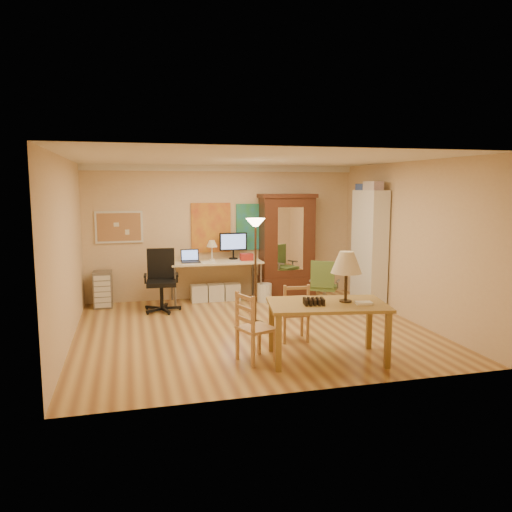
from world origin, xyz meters
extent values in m
plane|color=brown|center=(0.00, 0.00, 0.00)|extent=(5.50, 5.50, 0.00)
cube|color=white|center=(0.00, 2.46, 2.64)|extent=(5.50, 0.08, 0.12)
cube|color=tan|center=(-2.05, 2.47, 1.50)|extent=(0.90, 0.04, 0.62)
cube|color=gold|center=(-0.25, 2.47, 1.45)|extent=(0.80, 0.04, 1.00)
cube|color=teal|center=(0.65, 2.47, 1.45)|extent=(0.75, 0.04, 0.95)
cube|color=olive|center=(0.62, -1.57, 0.74)|extent=(1.66, 1.16, 0.04)
cube|color=olive|center=(-0.13, -1.84, 0.36)|extent=(0.08, 0.08, 0.72)
cube|color=olive|center=(1.24, -2.07, 0.36)|extent=(0.08, 0.08, 0.72)
cube|color=olive|center=(0.00, -1.07, 0.36)|extent=(0.08, 0.08, 0.72)
cube|color=olive|center=(1.37, -1.31, 0.36)|extent=(0.08, 0.08, 0.72)
cylinder|color=black|center=(0.88, -1.57, 0.78)|extent=(0.16, 0.16, 0.02)
cylinder|color=black|center=(0.88, -1.57, 0.97)|extent=(0.04, 0.04, 0.41)
cone|color=beige|center=(0.88, -1.57, 1.30)|extent=(0.41, 0.41, 0.29)
cube|color=white|center=(1.06, -1.75, 0.78)|extent=(0.23, 0.19, 0.03)
cube|color=black|center=(0.42, -1.61, 0.81)|extent=(0.32, 0.27, 0.08)
cube|color=#A26B4A|center=(0.46, -0.68, 0.41)|extent=(0.43, 0.42, 0.04)
cube|color=#A26B4A|center=(0.65, -0.52, 0.20)|extent=(0.04, 0.04, 0.40)
cube|color=#A26B4A|center=(0.30, -0.50, 0.20)|extent=(0.04, 0.04, 0.40)
cube|color=#A26B4A|center=(0.62, -0.85, 0.20)|extent=(0.04, 0.04, 0.40)
cube|color=#A26B4A|center=(0.27, -0.83, 0.20)|extent=(0.04, 0.04, 0.40)
cube|color=#A26B4A|center=(0.62, -0.85, 0.64)|extent=(0.04, 0.04, 0.46)
cube|color=#A26B4A|center=(0.27, -0.83, 0.64)|extent=(0.04, 0.04, 0.46)
cube|color=#A26B4A|center=(0.45, -0.84, 0.69)|extent=(0.35, 0.05, 0.05)
cube|color=#A26B4A|center=(-0.30, -1.40, 0.44)|extent=(0.53, 0.54, 0.04)
cube|color=#A26B4A|center=(-0.07, -1.52, 0.21)|extent=(0.05, 0.05, 0.42)
cube|color=#A26B4A|center=(-0.20, -1.17, 0.21)|extent=(0.05, 0.05, 0.42)
cube|color=#A26B4A|center=(-0.40, -1.64, 0.21)|extent=(0.05, 0.05, 0.42)
cube|color=#A26B4A|center=(-0.53, -1.29, 0.21)|extent=(0.05, 0.05, 0.42)
cube|color=#A26B4A|center=(-0.40, -1.64, 0.68)|extent=(0.05, 0.05, 0.49)
cube|color=#A26B4A|center=(-0.53, -1.29, 0.68)|extent=(0.05, 0.05, 0.49)
cube|color=#A26B4A|center=(-0.47, -1.46, 0.73)|extent=(0.15, 0.36, 0.05)
cylinder|color=#422D1A|center=(0.13, 0.33, 0.01)|extent=(0.26, 0.26, 0.03)
cylinder|color=#422D1A|center=(0.13, 0.33, 0.85)|extent=(0.03, 0.03, 1.66)
cone|color=#FFE0A5|center=(0.13, 0.33, 1.70)|extent=(0.32, 0.32, 0.13)
cube|color=beige|center=(-0.22, 2.12, 0.80)|extent=(1.79, 0.78, 0.03)
cylinder|color=slate|center=(-1.06, 1.78, 0.39)|extent=(0.04, 0.04, 0.78)
cylinder|color=slate|center=(0.62, 1.78, 0.39)|extent=(0.04, 0.04, 0.78)
cylinder|color=slate|center=(-1.06, 2.46, 0.39)|extent=(0.04, 0.04, 0.78)
cylinder|color=slate|center=(0.62, 2.46, 0.39)|extent=(0.04, 0.04, 0.78)
cube|color=black|center=(-0.72, 2.06, 0.83)|extent=(0.36, 0.25, 0.02)
cube|color=black|center=(-0.72, 2.24, 0.95)|extent=(0.36, 0.06, 0.23)
cube|color=black|center=(0.17, 2.29, 1.17)|extent=(0.56, 0.04, 0.36)
cone|color=beige|center=(-0.28, 2.23, 1.15)|extent=(0.22, 0.22, 0.13)
cube|color=white|center=(-0.39, 1.95, 0.82)|extent=(0.28, 0.36, 0.01)
cube|color=maroon|center=(0.39, 2.06, 0.88)|extent=(0.25, 0.18, 0.13)
cube|color=white|center=(-0.56, 2.18, 0.17)|extent=(0.31, 0.27, 0.34)
cube|color=white|center=(-0.22, 2.18, 0.17)|extent=(0.31, 0.27, 0.34)
cube|color=silver|center=(0.11, 2.18, 0.17)|extent=(0.31, 0.27, 0.34)
cylinder|color=black|center=(-1.33, 1.57, 0.27)|extent=(0.07, 0.07, 0.44)
cube|color=black|center=(-1.33, 1.57, 0.53)|extent=(0.56, 0.54, 0.08)
cube|color=black|center=(-1.31, 1.81, 0.86)|extent=(0.51, 0.09, 0.57)
cube|color=black|center=(-1.61, 1.59, 0.68)|extent=(0.07, 0.33, 0.03)
cube|color=black|center=(-1.04, 1.56, 0.68)|extent=(0.07, 0.33, 0.03)
cylinder|color=slate|center=(1.57, 0.84, 0.23)|extent=(0.06, 0.06, 0.37)
cube|color=#3E612B|center=(1.57, 0.84, 0.44)|extent=(0.60, 0.60, 0.06)
cube|color=#3E612B|center=(1.46, 0.67, 0.72)|extent=(0.38, 0.27, 0.48)
cube|color=slate|center=(1.77, 0.71, 0.57)|extent=(0.18, 0.25, 0.03)
cube|color=slate|center=(1.37, 0.97, 0.57)|extent=(0.18, 0.25, 0.03)
cube|color=slate|center=(-2.39, 2.19, 0.34)|extent=(0.34, 0.39, 0.69)
cube|color=silver|center=(-2.39, 1.98, 0.34)|extent=(0.30, 0.02, 0.59)
cube|color=#391C0F|center=(1.29, 2.24, 1.03)|extent=(1.08, 0.49, 2.06)
cube|color=#391C0F|center=(1.29, 2.24, 0.22)|extent=(1.12, 0.53, 0.41)
cube|color=white|center=(1.29, 1.99, 1.23)|extent=(0.54, 0.01, 1.28)
cube|color=#391C0F|center=(1.29, 2.24, 2.09)|extent=(1.16, 0.55, 0.08)
cube|color=white|center=(2.55, 1.04, 1.10)|extent=(0.33, 0.88, 2.21)
cube|color=#993333|center=(2.51, 0.87, 0.53)|extent=(0.20, 0.44, 0.27)
cube|color=#334C99|center=(2.51, 1.26, 1.83)|extent=(0.20, 0.31, 0.22)
cylinder|color=silver|center=(0.71, 1.86, 0.18)|extent=(0.29, 0.29, 0.36)
camera|label=1|loc=(-1.88, -7.53, 2.29)|focal=35.00mm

